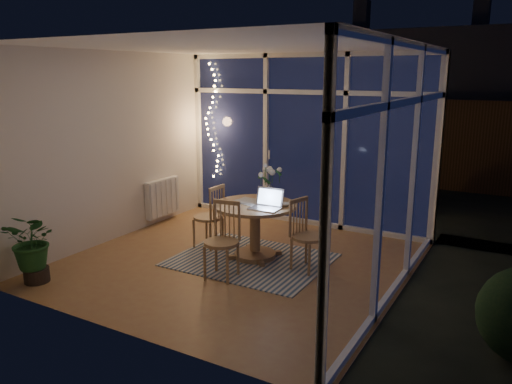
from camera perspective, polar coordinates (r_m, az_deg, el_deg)
floor at (r=6.30m, az=-2.17°, el=-8.00°), size 4.00×4.00×0.00m
ceiling at (r=5.87m, az=-2.41°, el=16.33°), size 4.00×4.00×0.00m
wall_back at (r=7.70m, az=5.67°, el=5.89°), size 4.00×0.04×2.60m
wall_front at (r=4.42m, az=-16.16°, el=-0.21°), size 4.00×0.04×2.60m
wall_left at (r=7.20m, az=-15.95°, el=4.92°), size 0.04×4.00×2.60m
wall_right at (r=5.19m, az=16.79°, el=1.73°), size 0.04×4.00×2.60m
window_wall_back at (r=7.66m, az=5.55°, el=5.85°), size 4.00×0.10×2.60m
window_wall_right at (r=5.20m, az=16.36°, el=1.77°), size 0.10×4.00×2.60m
radiator at (r=7.98m, az=-10.64°, el=-0.60°), size 0.10×0.70×0.58m
fairy_lights at (r=8.38m, az=-5.08°, el=8.06°), size 0.24×0.10×1.85m
garden_patio at (r=10.57m, az=14.69°, el=0.07°), size 12.00×6.00×0.10m
garden_fence at (r=11.01m, az=13.17°, el=5.76°), size 11.00×0.08×1.80m
neighbour_roof at (r=13.76m, az=18.41°, el=12.33°), size 7.00×3.00×2.20m
garden_shrubs at (r=9.43m, az=4.62°, el=2.05°), size 0.90×0.90×0.90m
rug at (r=6.36m, az=-0.57°, el=-7.74°), size 1.87×1.50×0.01m
dining_table at (r=6.32m, az=-0.12°, el=-4.49°), size 1.05×1.05×0.71m
chair_left at (r=6.72m, az=-5.51°, el=-2.71°), size 0.42×0.42×0.88m
chair_right at (r=5.94m, az=5.98°, el=-4.95°), size 0.50×0.50×0.87m
chair_front at (r=5.69m, az=-3.99°, el=-5.58°), size 0.47×0.47×0.90m
laptop at (r=5.95m, az=1.03°, el=-0.77°), size 0.36×0.30×0.26m
flower_vase at (r=6.44m, az=1.58°, el=0.09°), size 0.20×0.20×0.21m
bowl at (r=6.14m, az=3.31°, el=-1.43°), size 0.15×0.15×0.04m
newspapers at (r=6.32m, az=-0.85°, el=-1.09°), size 0.38×0.29×0.01m
phone at (r=6.15m, az=-0.04°, el=-1.52°), size 0.12×0.09×0.01m
potted_plant at (r=6.13m, az=-24.03°, el=-6.06°), size 0.65×0.60×0.76m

